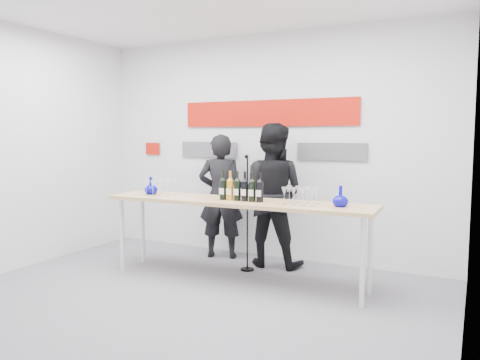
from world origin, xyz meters
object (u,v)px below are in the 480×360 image
object	(u,v)px
mic_stand	(247,235)
presenter_right	(271,195)
tasting_table	(236,206)
presenter_left	(221,196)

from	to	relation	value
mic_stand	presenter_right	bearing A→B (deg)	54.52
mic_stand	tasting_table	bearing A→B (deg)	-90.96
presenter_left	mic_stand	world-z (taller)	presenter_left
tasting_table	presenter_left	size ratio (longest dim) A/B	1.87
presenter_right	mic_stand	xyz separation A→B (m)	(-0.16, -0.35, -0.47)
tasting_table	presenter_right	world-z (taller)	presenter_right
tasting_table	presenter_left	bearing A→B (deg)	126.75
presenter_right	mic_stand	world-z (taller)	presenter_right
presenter_left	presenter_right	world-z (taller)	presenter_right
tasting_table	presenter_left	world-z (taller)	presenter_left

